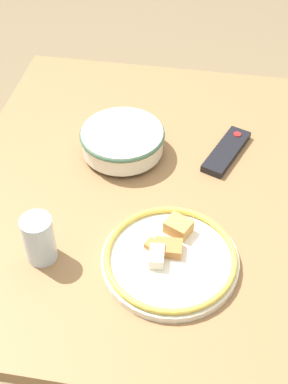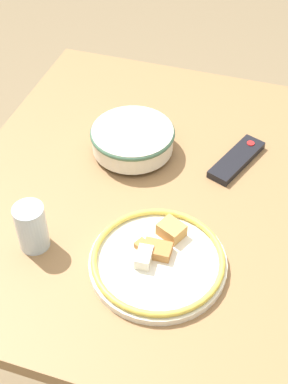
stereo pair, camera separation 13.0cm
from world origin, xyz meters
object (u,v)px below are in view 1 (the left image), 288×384
noodle_bowl (122,140)px  food_plate (170,258)px  tv_remote (226,151)px  drinking_glass (39,239)px

noodle_bowl → food_plate: bearing=26.8°
tv_remote → drinking_glass: bearing=-111.5°
tv_remote → drinking_glass: drinking_glass is taller
tv_remote → drinking_glass: 0.58m
food_plate → drinking_glass: (0.03, -0.29, 0.04)m
tv_remote → drinking_glass: size_ratio=1.73×
food_plate → tv_remote: (-0.39, 0.10, -0.01)m
food_plate → tv_remote: bearing=165.4°
noodle_bowl → food_plate: (0.35, 0.18, -0.03)m
noodle_bowl → drinking_glass: drinking_glass is taller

